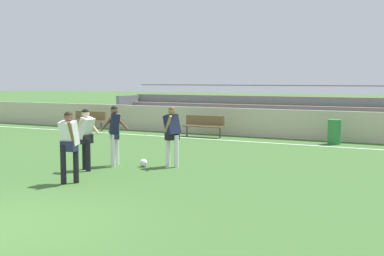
# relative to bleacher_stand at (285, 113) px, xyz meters

# --- Properties ---
(field_line_sideline) EXTENTS (44.00, 0.12, 0.01)m
(field_line_sideline) POSITION_rel_bleacher_stand_xyz_m (0.03, -3.63, -0.90)
(field_line_sideline) COLOR white
(field_line_sideline) RESTS_ON ground
(sideline_wall) EXTENTS (48.00, 0.16, 1.19)m
(sideline_wall) POSITION_rel_bleacher_stand_xyz_m (0.03, -1.88, -0.31)
(sideline_wall) COLOR beige
(sideline_wall) RESTS_ON ground
(bleacher_stand) EXTENTS (17.08, 2.39, 2.18)m
(bleacher_stand) POSITION_rel_bleacher_stand_xyz_m (0.00, 0.00, 0.00)
(bleacher_stand) COLOR #897051
(bleacher_stand) RESTS_ON ground
(bench_centre_sideline) EXTENTS (1.80, 0.40, 0.90)m
(bench_centre_sideline) POSITION_rel_bleacher_stand_xyz_m (-8.77, -2.97, -0.36)
(bench_centre_sideline) COLOR brown
(bench_centre_sideline) RESTS_ON ground
(bench_near_wall_gap) EXTENTS (1.80, 0.40, 0.90)m
(bench_near_wall_gap) POSITION_rel_bleacher_stand_xyz_m (-2.61, -2.97, -0.36)
(bench_near_wall_gap) COLOR brown
(bench_near_wall_gap) RESTS_ON ground
(trash_bin) EXTENTS (0.50, 0.50, 0.93)m
(trash_bin) POSITION_rel_bleacher_stand_xyz_m (2.77, -2.82, -0.44)
(trash_bin) COLOR #2D7F3D
(trash_bin) RESTS_ON ground
(player_dark_wide_right) EXTENTS (0.72, 0.48, 1.69)m
(player_dark_wide_right) POSITION_rel_bleacher_stand_xyz_m (-1.68, -10.51, 0.10)
(player_dark_wide_right) COLOR white
(player_dark_wide_right) RESTS_ON ground
(player_white_dropping_back) EXTENTS (0.59, 0.44, 1.65)m
(player_white_dropping_back) POSITION_rel_bleacher_stand_xyz_m (-1.93, -11.44, 0.07)
(player_white_dropping_back) COLOR black
(player_white_dropping_back) RESTS_ON ground
(player_dark_overlapping) EXTENTS (0.49, 0.60, 1.68)m
(player_dark_overlapping) POSITION_rel_bleacher_stand_xyz_m (-0.18, -9.89, 0.10)
(player_dark_overlapping) COLOR white
(player_dark_overlapping) RESTS_ON ground
(player_white_deep_cover) EXTENTS (0.44, 0.48, 1.68)m
(player_white_deep_cover) POSITION_rel_bleacher_stand_xyz_m (-1.18, -12.94, 0.10)
(player_white_deep_cover) COLOR black
(player_white_deep_cover) RESTS_ON ground
(soccer_ball) EXTENTS (0.22, 0.22, 0.22)m
(soccer_ball) POSITION_rel_bleacher_stand_xyz_m (-0.88, -10.28, -0.79)
(soccer_ball) COLOR white
(soccer_ball) RESTS_ON ground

